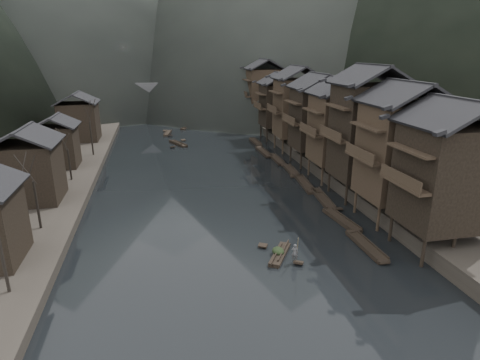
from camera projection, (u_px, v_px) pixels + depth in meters
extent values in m
plane|color=black|center=(230.00, 229.00, 40.10)|extent=(300.00, 300.00, 0.00)
cube|color=#2D2823|center=(360.00, 130.00, 83.79)|extent=(40.00, 200.00, 1.80)
cylinder|color=black|center=(423.00, 253.00, 32.77)|extent=(0.30, 0.30, 2.90)
cylinder|color=black|center=(391.00, 228.00, 37.23)|extent=(0.30, 0.30, 2.90)
cylinder|color=black|center=(453.00, 249.00, 33.30)|extent=(0.30, 0.30, 2.90)
cylinder|color=black|center=(417.00, 226.00, 37.76)|extent=(0.30, 0.30, 2.90)
cube|color=black|center=(448.00, 176.00, 33.84)|extent=(7.00, 6.00, 8.67)
cube|color=#34271C|center=(404.00, 184.00, 33.20)|extent=(1.20, 5.70, 0.25)
cylinder|color=#34271C|center=(378.00, 219.00, 39.28)|extent=(0.30, 0.30, 2.90)
cylinder|color=#34271C|center=(355.00, 201.00, 43.74)|extent=(0.30, 0.30, 2.90)
cylinder|color=#34271C|center=(404.00, 216.00, 39.81)|extent=(0.30, 0.30, 2.90)
cylinder|color=#34271C|center=(378.00, 200.00, 44.27)|extent=(0.30, 0.30, 2.90)
cube|color=#34271C|center=(400.00, 151.00, 40.22)|extent=(7.00, 6.00, 9.49)
cube|color=#34271C|center=(363.00, 158.00, 39.60)|extent=(1.20, 5.70, 0.25)
cylinder|color=black|center=(346.00, 195.00, 45.79)|extent=(0.30, 0.30, 2.90)
cylinder|color=black|center=(329.00, 182.00, 50.25)|extent=(0.30, 0.30, 2.90)
cylinder|color=black|center=(368.00, 193.00, 46.32)|extent=(0.30, 0.30, 2.90)
cylinder|color=black|center=(349.00, 180.00, 50.79)|extent=(0.30, 0.30, 2.90)
cube|color=black|center=(366.00, 132.00, 46.53)|extent=(7.00, 6.00, 10.76)
cube|color=#34271C|center=(334.00, 138.00, 45.93)|extent=(1.20, 5.70, 0.25)
cylinder|color=#34271C|center=(322.00, 176.00, 52.30)|extent=(0.30, 0.30, 2.90)
cylinder|color=#34271C|center=(309.00, 166.00, 56.76)|extent=(0.30, 0.30, 2.90)
cylinder|color=#34271C|center=(342.00, 175.00, 52.83)|extent=(0.30, 0.30, 2.90)
cylinder|color=#34271C|center=(327.00, 165.00, 57.30)|extent=(0.30, 0.30, 2.90)
cube|color=#34271C|center=(340.00, 129.00, 53.34)|extent=(7.00, 6.00, 8.88)
cube|color=#34271C|center=(311.00, 133.00, 52.70)|extent=(1.20, 5.70, 0.25)
cylinder|color=black|center=(301.00, 160.00, 59.74)|extent=(0.30, 0.30, 2.90)
cylinder|color=black|center=(291.00, 153.00, 64.20)|extent=(0.30, 0.30, 2.90)
cylinder|color=black|center=(318.00, 159.00, 60.27)|extent=(0.30, 0.30, 2.90)
cylinder|color=black|center=(307.00, 152.00, 64.74)|extent=(0.30, 0.30, 2.90)
cube|color=black|center=(317.00, 118.00, 60.76)|extent=(7.00, 6.00, 8.99)
cube|color=#34271C|center=(291.00, 122.00, 60.13)|extent=(1.20, 5.70, 0.25)
cylinder|color=#34271C|center=(283.00, 147.00, 68.11)|extent=(0.30, 0.30, 2.90)
cylinder|color=#34271C|center=(275.00, 141.00, 72.58)|extent=(0.30, 0.30, 2.90)
cylinder|color=#34271C|center=(298.00, 146.00, 68.64)|extent=(0.30, 0.30, 2.90)
cylinder|color=#34271C|center=(289.00, 140.00, 73.11)|extent=(0.30, 0.30, 2.90)
cube|color=#34271C|center=(297.00, 108.00, 69.02)|extent=(7.00, 6.00, 9.70)
cube|color=#34271C|center=(275.00, 111.00, 68.40)|extent=(1.20, 5.70, 0.25)
cylinder|color=black|center=(267.00, 135.00, 77.41)|extent=(0.30, 0.30, 2.90)
cylinder|color=black|center=(261.00, 130.00, 81.88)|extent=(0.30, 0.30, 2.90)
cylinder|color=black|center=(281.00, 134.00, 77.94)|extent=(0.30, 0.30, 2.90)
cylinder|color=black|center=(274.00, 130.00, 82.41)|extent=(0.30, 0.30, 2.90)
cube|color=black|center=(280.00, 105.00, 78.58)|extent=(7.00, 6.00, 8.05)
cube|color=#34271C|center=(260.00, 108.00, 77.93)|extent=(1.20, 5.70, 0.25)
cylinder|color=#34271C|center=(253.00, 124.00, 88.57)|extent=(0.30, 0.30, 2.90)
cylinder|color=#34271C|center=(248.00, 120.00, 93.04)|extent=(0.30, 0.30, 2.90)
cylinder|color=#34271C|center=(265.00, 124.00, 89.10)|extent=(0.30, 0.30, 2.90)
cylinder|color=#34271C|center=(259.00, 120.00, 93.57)|extent=(0.30, 0.30, 2.90)
cube|color=#34271C|center=(264.00, 93.00, 89.40)|extent=(7.00, 6.00, 10.26)
cube|color=#34271C|center=(246.00, 96.00, 88.78)|extent=(1.20, 5.70, 0.25)
cube|color=black|center=(30.00, 170.00, 44.04)|extent=(6.00, 6.00, 6.50)
cube|color=black|center=(58.00, 145.00, 57.18)|extent=(5.00, 5.00, 5.80)
cube|color=black|center=(79.00, 120.00, 73.76)|extent=(6.50, 6.50, 6.80)
cylinder|color=black|center=(9.00, 258.00, 27.39)|extent=(0.24, 0.24, 4.72)
cylinder|color=black|center=(48.00, 202.00, 37.50)|extent=(0.24, 0.24, 4.69)
cylinder|color=black|center=(76.00, 162.00, 51.63)|extent=(0.24, 0.24, 4.09)
cylinder|color=black|center=(90.00, 137.00, 63.40)|extent=(0.24, 0.24, 5.38)
cube|color=black|center=(366.00, 246.00, 36.22)|extent=(1.16, 5.98, 0.30)
cube|color=black|center=(366.00, 245.00, 36.16)|extent=(1.22, 5.86, 0.10)
cube|color=black|center=(352.00, 232.00, 38.85)|extent=(0.94, 0.75, 0.33)
cube|color=black|center=(383.00, 261.00, 33.50)|extent=(0.94, 0.75, 0.33)
cube|color=black|center=(341.00, 220.00, 41.73)|extent=(1.76, 6.17, 0.30)
cube|color=black|center=(341.00, 219.00, 41.68)|extent=(1.80, 6.05, 0.10)
cube|color=black|center=(333.00, 208.00, 44.45)|extent=(1.01, 0.85, 0.33)
cube|color=black|center=(352.00, 231.00, 38.93)|extent=(1.01, 0.85, 0.33)
cube|color=black|center=(323.00, 199.00, 47.73)|extent=(1.82, 7.28, 0.30)
cube|color=black|center=(323.00, 197.00, 47.68)|extent=(1.86, 7.15, 0.10)
cube|color=black|center=(309.00, 188.00, 50.83)|extent=(1.02, 0.97, 0.36)
cube|color=black|center=(338.00, 208.00, 44.55)|extent=(1.02, 0.97, 0.36)
cube|color=black|center=(305.00, 184.00, 52.96)|extent=(1.84, 7.42, 0.30)
cube|color=black|center=(305.00, 183.00, 52.91)|extent=(1.88, 7.28, 0.10)
cube|color=black|center=(293.00, 175.00, 56.11)|extent=(1.02, 0.99, 0.36)
cube|color=black|center=(317.00, 192.00, 49.72)|extent=(1.02, 0.99, 0.36)
cube|color=black|center=(291.00, 171.00, 58.68)|extent=(1.45, 6.00, 0.30)
cube|color=black|center=(291.00, 170.00, 58.62)|extent=(1.50, 5.89, 0.10)
cube|color=black|center=(284.00, 165.00, 61.25)|extent=(0.98, 0.79, 0.32)
cube|color=black|center=(299.00, 175.00, 56.02)|extent=(0.98, 0.79, 0.32)
cube|color=black|center=(276.00, 159.00, 64.67)|extent=(1.21, 6.04, 0.30)
cube|color=black|center=(276.00, 158.00, 64.61)|extent=(1.26, 5.92, 0.10)
cube|color=black|center=(271.00, 154.00, 67.31)|extent=(0.95, 0.76, 0.33)
cube|color=black|center=(282.00, 163.00, 61.95)|extent=(0.95, 0.76, 0.33)
cube|color=black|center=(264.00, 152.00, 69.17)|extent=(1.33, 6.89, 0.30)
cube|color=black|center=(264.00, 151.00, 69.11)|extent=(1.38, 6.76, 0.10)
cube|color=black|center=(260.00, 147.00, 72.21)|extent=(0.96, 0.87, 0.35)
cube|color=black|center=(268.00, 156.00, 66.04)|extent=(0.96, 0.87, 0.35)
cube|color=black|center=(255.00, 142.00, 76.61)|extent=(1.17, 6.01, 0.30)
cube|color=black|center=(255.00, 141.00, 76.56)|extent=(1.22, 5.89, 0.10)
cube|color=black|center=(252.00, 138.00, 79.25)|extent=(0.94, 0.75, 0.33)
cube|color=black|center=(259.00, 145.00, 73.88)|extent=(0.94, 0.75, 0.33)
cube|color=black|center=(178.00, 144.00, 75.37)|extent=(3.27, 5.83, 0.30)
cube|color=black|center=(178.00, 143.00, 75.32)|extent=(3.27, 5.75, 0.10)
cube|color=black|center=(183.00, 140.00, 77.98)|extent=(1.07, 1.01, 0.32)
cube|color=black|center=(173.00, 146.00, 72.68)|extent=(1.07, 1.01, 0.32)
cube|color=black|center=(168.00, 133.00, 84.66)|extent=(1.98, 5.44, 0.30)
cube|color=black|center=(168.00, 132.00, 84.61)|extent=(2.01, 5.34, 0.10)
cube|color=black|center=(165.00, 130.00, 86.87)|extent=(0.96, 0.81, 0.31)
cube|color=black|center=(170.00, 135.00, 82.37)|extent=(0.96, 0.81, 0.31)
cube|color=black|center=(188.00, 127.00, 90.95)|extent=(3.68, 4.76, 0.30)
cube|color=black|center=(188.00, 127.00, 90.89)|extent=(3.67, 4.71, 0.10)
cube|color=black|center=(181.00, 125.00, 92.52)|extent=(1.06, 1.00, 0.30)
cube|color=black|center=(195.00, 128.00, 89.30)|extent=(1.06, 1.00, 0.30)
cube|color=#4C4C4F|center=(180.00, 89.00, 104.82)|extent=(40.00, 6.00, 1.60)
cube|color=#4C4C4F|center=(181.00, 84.00, 101.90)|extent=(40.00, 0.50, 1.00)
cube|color=#4C4C4F|center=(179.00, 83.00, 106.92)|extent=(40.00, 0.50, 1.00)
cube|color=#4C4C4F|center=(126.00, 105.00, 103.36)|extent=(3.20, 6.00, 6.40)
cube|color=#4C4C4F|center=(164.00, 104.00, 105.20)|extent=(3.20, 6.00, 6.40)
cube|color=#4C4C4F|center=(198.00, 104.00, 106.94)|extent=(3.20, 6.00, 6.40)
cube|color=#4C4C4F|center=(233.00, 103.00, 108.77)|extent=(3.20, 6.00, 6.40)
cube|color=black|center=(280.00, 254.00, 34.84)|extent=(3.02, 4.16, 0.30)
cube|color=black|center=(280.00, 252.00, 34.79)|extent=(3.02, 4.11, 0.10)
cube|color=black|center=(263.00, 245.00, 36.23)|extent=(0.96, 0.87, 0.28)
cube|color=black|center=(298.00, 262.00, 33.37)|extent=(0.96, 0.87, 0.28)
ellipsoid|color=black|center=(278.00, 247.00, 34.81)|extent=(1.03, 1.34, 0.62)
imported|color=#505052|center=(295.00, 250.00, 33.38)|extent=(0.68, 0.60, 1.56)
cylinder|color=#8C7A51|center=(298.00, 224.00, 32.68)|extent=(0.82, 2.27, 3.16)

